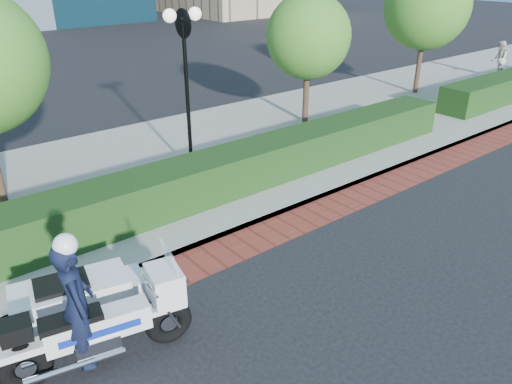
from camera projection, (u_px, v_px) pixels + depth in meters
ground at (294, 276)px, 9.46m from camera, size 120.00×120.00×0.00m
brick_strip at (246, 243)px, 10.51m from camera, size 60.00×1.00×0.01m
sidewalk at (145, 174)px, 13.64m from camera, size 60.00×8.00×0.15m
hedge_main at (191, 183)px, 11.71m from camera, size 18.00×1.20×1.00m
lamppost at (186, 67)px, 12.39m from camera, size 1.02×0.70×4.21m
tree_c at (308, 36)px, 16.37m from camera, size 2.80×2.80×4.30m
tree_d at (427, 6)px, 19.79m from camera, size 3.40×3.40×5.16m
police_motorcycle at (84, 308)px, 7.39m from camera, size 2.79×2.26×2.27m
pedestrian at (499, 60)px, 23.37m from camera, size 1.04×0.97×1.71m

